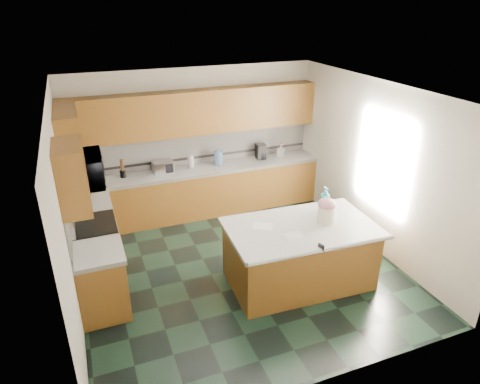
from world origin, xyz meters
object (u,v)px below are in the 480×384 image
island_base (299,256)px  soap_bottle_island (325,200)px  island_top (301,228)px  treat_jar (326,214)px  toaster_oven (163,167)px  coffee_maker (261,151)px  knife_block (92,177)px

island_base → soap_bottle_island: (0.50, 0.24, 0.69)m
island_top → treat_jar: 0.40m
soap_bottle_island → toaster_oven: bearing=126.8°
island_base → toaster_oven: toaster_oven is taller
island_base → treat_jar: 0.72m
island_base → island_top: (0.00, 0.00, 0.46)m
toaster_oven → island_top: bearing=-66.4°
treat_jar → toaster_oven: bearing=136.9°
island_top → coffee_maker: bearing=80.8°
soap_bottle_island → knife_block: (-3.09, 2.42, -0.11)m
island_base → toaster_oven: (-1.36, 2.65, 0.59)m
knife_block → toaster_oven: bearing=9.4°
island_base → treat_jar: (0.37, -0.02, 0.61)m
island_base → soap_bottle_island: bearing=28.1°
knife_block → coffee_maker: size_ratio=0.66×
knife_block → toaster_oven: 1.22m
coffee_maker → toaster_oven: bearing=-173.0°
island_top → treat_jar: (0.37, -0.02, 0.15)m
island_base → treat_jar: treat_jar is taller
island_top → treat_jar: treat_jar is taller
island_top → soap_bottle_island: 0.60m
soap_bottle_island → toaster_oven: 3.05m
coffee_maker → island_top: bearing=-95.9°
knife_block → coffee_maker: (3.15, 0.03, 0.05)m
island_top → soap_bottle_island: bearing=28.1°
island_top → island_base: bearing=-177.3°
island_top → toaster_oven: toaster_oven is taller
toaster_oven → soap_bottle_island: bearing=-55.9°
toaster_oven → coffee_maker: coffee_maker is taller
soap_bottle_island → coffee_maker: soap_bottle_island is taller
toaster_oven → coffee_maker: (1.93, 0.03, 0.04)m
soap_bottle_island → coffee_maker: size_ratio=1.38×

